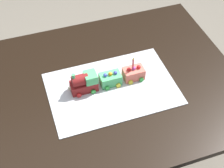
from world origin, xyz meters
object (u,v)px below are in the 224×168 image
cake_locomotive (84,83)px  birthday_candle (133,63)px  cake_car_hopper_coral (134,73)px  cake_car_caboose_mint_green (110,79)px  dining_table (97,101)px

cake_locomotive → birthday_candle: size_ratio=2.26×
cake_locomotive → cake_car_hopper_coral: bearing=-0.0°
cake_car_hopper_coral → cake_car_caboose_mint_green: bearing=180.0°
cake_locomotive → cake_car_caboose_mint_green: 0.13m
cake_car_hopper_coral → dining_table: bearing=179.7°
dining_table → cake_locomotive: 0.17m
cake_car_hopper_coral → birthday_candle: bearing=180.0°
cake_locomotive → birthday_candle: 0.25m
cake_car_caboose_mint_green → dining_table: bearing=179.2°
birthday_candle → dining_table: bearing=179.7°
dining_table → cake_locomotive: bearing=-178.9°
cake_car_hopper_coral → birthday_candle: size_ratio=1.61×
dining_table → cake_car_hopper_coral: cake_car_hopper_coral is taller
cake_car_caboose_mint_green → cake_locomotive: bearing=180.0°
dining_table → cake_car_caboose_mint_green: bearing=-0.8°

